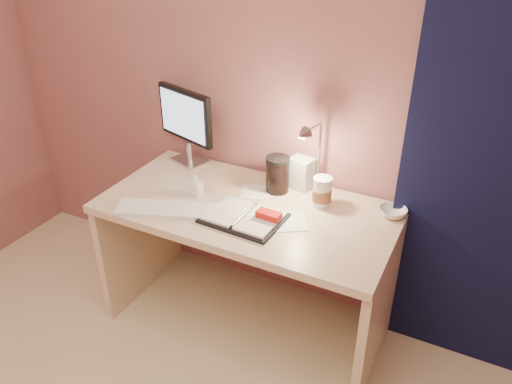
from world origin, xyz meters
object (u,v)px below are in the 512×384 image
at_px(desk, 254,237).
at_px(coffee_cup, 322,193).
at_px(monitor, 187,120).
at_px(desk_lamp, 317,154).
at_px(keyboard, 167,209).
at_px(product_box, 301,173).
at_px(planner, 246,217).
at_px(lotion_bottle, 196,185).
at_px(dark_jar, 277,176).
at_px(bowl, 393,212).

distance_m(desk, coffee_cup, 0.44).
bearing_deg(monitor, desk_lamp, 12.60).
xyz_separation_m(keyboard, product_box, (0.47, 0.49, 0.07)).
distance_m(keyboard, planner, 0.38).
distance_m(lotion_bottle, dark_jar, 0.40).
height_order(keyboard, dark_jar, dark_jar).
xyz_separation_m(monitor, keyboard, (0.19, -0.49, -0.24)).
relative_size(monitor, coffee_cup, 2.87).
bearing_deg(keyboard, monitor, 90.35).
bearing_deg(dark_jar, coffee_cup, -7.77).
height_order(monitor, keyboard, monitor).
height_order(lotion_bottle, desk_lamp, desk_lamp).
bearing_deg(planner, bowl, 32.06).
bearing_deg(coffee_cup, planner, -133.51).
xyz_separation_m(desk, dark_jar, (0.06, 0.13, 0.31)).
bearing_deg(desk_lamp, dark_jar, -163.62).
bearing_deg(lotion_bottle, desk_lamp, 23.92).
xyz_separation_m(desk, desk_lamp, (0.26, 0.14, 0.46)).
relative_size(desk, desk_lamp, 3.72).
distance_m(planner, desk_lamp, 0.44).
relative_size(monitor, product_box, 2.56).
bearing_deg(planner, monitor, 147.93).
xyz_separation_m(product_box, desk_lamp, (0.10, -0.07, 0.15)).
relative_size(keyboard, product_box, 2.88).
bearing_deg(desk, planner, -74.64).
height_order(planner, coffee_cup, coffee_cup).
xyz_separation_m(desk, product_box, (0.16, 0.21, 0.31)).
xyz_separation_m(desk, keyboard, (-0.31, -0.28, 0.24)).
relative_size(planner, bowl, 2.87).
xyz_separation_m(monitor, desk_lamp, (0.76, -0.06, -0.01)).
xyz_separation_m(desk, coffee_cup, (0.31, 0.09, 0.29)).
xyz_separation_m(keyboard, dark_jar, (0.38, 0.41, 0.07)).
relative_size(bowl, dark_jar, 0.78).
relative_size(planner, lotion_bottle, 3.29).
relative_size(planner, desk_lamp, 0.97).
distance_m(monitor, lotion_bottle, 0.43).
bearing_deg(desk, keyboard, -137.99).
bearing_deg(desk, bowl, 13.01).
distance_m(desk, keyboard, 0.48).
height_order(planner, desk_lamp, desk_lamp).
bearing_deg(product_box, coffee_cup, -24.11).
relative_size(desk, product_box, 8.58).
bearing_deg(coffee_cup, dark_jar, 172.23).
bearing_deg(bowl, desk, -166.99).
xyz_separation_m(keyboard, bowl, (0.95, 0.43, 0.01)).
distance_m(planner, dark_jar, 0.32).
height_order(product_box, desk_lamp, desk_lamp).
height_order(lotion_bottle, dark_jar, dark_jar).
height_order(monitor, product_box, monitor).
distance_m(product_box, desk_lamp, 0.19).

